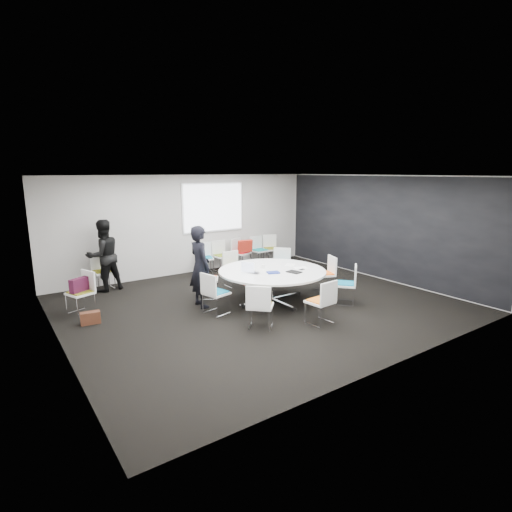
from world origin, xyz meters
TOP-DOWN VIEW (x-y plane):
  - room_shell at (0.09, 0.00)m, footprint 8.08×7.08m
  - conference_table at (0.36, 0.00)m, footprint 2.39×2.39m
  - projection_screen at (0.80, 3.46)m, footprint 1.90×0.03m
  - chair_ring_a at (1.85, -0.15)m, footprint 0.58×0.59m
  - chair_ring_b at (1.56, 1.20)m, footprint 0.64×0.64m
  - chair_ring_c at (0.32, 1.54)m, footprint 0.46×0.45m
  - chair_ring_d at (-0.70, 1.06)m, footprint 0.62×0.62m
  - chair_ring_e at (-1.08, 0.01)m, footprint 0.54×0.55m
  - chair_ring_f at (-0.80, -1.17)m, footprint 0.64×0.64m
  - chair_ring_g at (0.30, -1.63)m, footprint 0.50×0.49m
  - chair_ring_h at (1.61, -1.06)m, footprint 0.64×0.64m
  - chair_back_a at (0.30, 3.13)m, footprint 0.57×0.57m
  - chair_back_b at (0.86, 3.12)m, footprint 0.48×0.47m
  - chair_back_c at (1.55, 3.16)m, footprint 0.59×0.58m
  - chair_back_d at (2.25, 3.16)m, footprint 0.48×0.47m
  - chair_back_e at (2.70, 3.16)m, footprint 0.59×0.59m
  - chair_spare_left at (-3.36, 1.60)m, footprint 0.58×0.59m
  - chair_person_back at (-2.52, 3.17)m, footprint 0.50×0.49m
  - person_main at (-1.12, 0.61)m, footprint 0.44×0.66m
  - person_back at (-2.52, 3.00)m, footprint 0.99×0.84m
  - laptop at (-0.09, 0.02)m, footprint 0.25×0.33m
  - laptop_lid at (-0.24, 0.08)m, footprint 0.18×0.26m
  - notebook_black at (0.63, -0.45)m, footprint 0.28×0.34m
  - tablet_folio at (0.22, -0.23)m, footprint 0.31×0.28m
  - papers_right at (1.00, 0.15)m, footprint 0.36×0.35m
  - papers_front at (1.02, -0.21)m, footprint 0.35×0.30m
  - cup at (0.29, 0.25)m, footprint 0.08×0.08m
  - phone at (0.94, -0.35)m, footprint 0.15×0.10m
  - maroon_bag at (-3.37, 1.60)m, footprint 0.42×0.32m
  - brown_bag at (-3.35, 0.90)m, footprint 0.38×0.20m
  - red_jacket at (1.56, 2.94)m, footprint 0.46×0.25m

SIDE VIEW (x-z plane):
  - brown_bag at x=-3.35m, z-range 0.00..0.24m
  - chair_ring_a at x=1.85m, z-range -0.16..0.72m
  - chair_ring_b at x=1.56m, z-range -0.16..0.72m
  - chair_ring_c at x=0.32m, z-range -0.16..0.72m
  - chair_ring_d at x=-0.70m, z-range -0.16..0.72m
  - chair_ring_e at x=-1.08m, z-range -0.16..0.72m
  - chair_ring_f at x=-0.80m, z-range -0.16..0.72m
  - chair_ring_g at x=0.30m, z-range -0.16..0.72m
  - chair_ring_h at x=1.61m, z-range -0.16..0.72m
  - chair_back_a at x=0.30m, z-range -0.16..0.72m
  - chair_back_b at x=0.86m, z-range -0.16..0.72m
  - chair_back_c at x=1.55m, z-range -0.16..0.72m
  - chair_back_d at x=2.25m, z-range -0.16..0.72m
  - chair_back_e at x=2.70m, z-range -0.16..0.72m
  - chair_spare_left at x=-3.36m, z-range -0.16..0.72m
  - chair_person_back at x=-2.52m, z-range -0.16..0.72m
  - conference_table at x=0.36m, z-range 0.19..0.92m
  - maroon_bag at x=-3.37m, z-range 0.48..0.76m
  - red_jacket at x=1.56m, z-range 0.52..0.88m
  - papers_right at x=1.00m, z-range 0.73..0.73m
  - papers_front at x=1.02m, z-range 0.73..0.73m
  - phone at x=0.94m, z-range 0.73..0.74m
  - notebook_black at x=0.63m, z-range 0.73..0.75m
  - laptop at x=-0.09m, z-range 0.73..0.75m
  - tablet_folio at x=0.22m, z-range 0.73..0.76m
  - cup at x=0.29m, z-range 0.73..0.82m
  - laptop_lid at x=-0.24m, z-range 0.75..0.97m
  - person_back at x=-2.52m, z-range 0.00..1.77m
  - person_main at x=-1.12m, z-range 0.00..1.78m
  - room_shell at x=0.09m, z-range -0.04..2.84m
  - projection_screen at x=0.80m, z-range 1.17..2.53m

